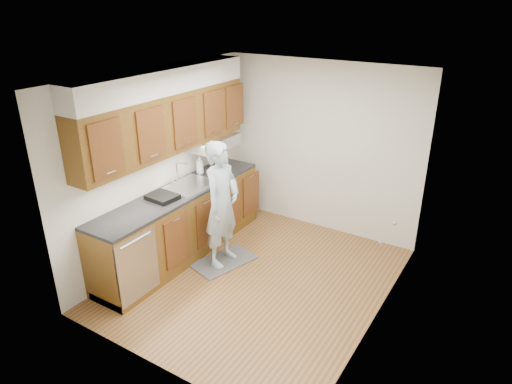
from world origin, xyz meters
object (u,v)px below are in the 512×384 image
Objects in this scene: dish_rack at (162,197)px; soap_bottle_b at (227,168)px; soap_bottle_a at (200,164)px; steel_can at (219,170)px; person at (222,196)px.

soap_bottle_b is at bearing 84.68° from dish_rack.
soap_bottle_a reaches higher than steel_can.
steel_can is (0.24, 0.13, -0.08)m from soap_bottle_a.
person reaches higher than dish_rack.
soap_bottle_b is at bearing 26.60° from person.
person is at bearing 39.03° from dish_rack.
person is at bearing -51.95° from steel_can.
soap_bottle_a is at bearing -151.11° from steel_can.
dish_rack is (-0.19, -1.14, -0.07)m from soap_bottle_b.
person is at bearing -34.84° from soap_bottle_a.
person is 0.85m from steel_can.
soap_bottle_b is at bearing 27.66° from soap_bottle_a.
soap_bottle_a reaches higher than soap_bottle_b.
soap_bottle_a is 2.36× the size of steel_can.
soap_bottle_b is 0.12m from steel_can.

